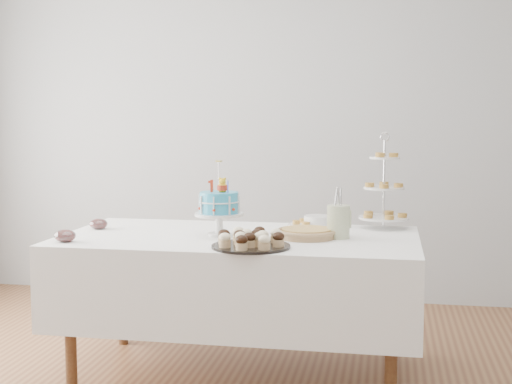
% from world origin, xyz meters
% --- Properties ---
extents(walls, '(5.04, 4.04, 2.70)m').
position_xyz_m(walls, '(0.00, 0.00, 1.35)').
color(walls, '#ACAFB1').
rests_on(walls, floor).
extents(table, '(1.92, 1.02, 0.77)m').
position_xyz_m(table, '(0.00, 0.30, 0.54)').
color(table, white).
rests_on(table, floor).
extents(birthday_cake, '(0.26, 0.26, 0.41)m').
position_xyz_m(birthday_cake, '(-0.10, 0.27, 0.88)').
color(birthday_cake, white).
rests_on(birthday_cake, table).
extents(cupcake_tray, '(0.39, 0.39, 0.09)m').
position_xyz_m(cupcake_tray, '(0.13, -0.04, 0.81)').
color(cupcake_tray, black).
rests_on(cupcake_tray, table).
extents(pie, '(0.32, 0.32, 0.05)m').
position_xyz_m(pie, '(0.37, 0.29, 0.80)').
color(pie, tan).
rests_on(pie, table).
extents(tiered_stand, '(0.29, 0.29, 0.55)m').
position_xyz_m(tiered_stand, '(0.77, 0.70, 1.00)').
color(tiered_stand, silver).
rests_on(tiered_stand, table).
extents(plate_stack, '(0.16, 0.16, 0.06)m').
position_xyz_m(plate_stack, '(0.39, 0.70, 0.80)').
color(plate_stack, white).
rests_on(plate_stack, table).
extents(pastry_plate, '(0.24, 0.24, 0.04)m').
position_xyz_m(pastry_plate, '(0.33, 0.70, 0.79)').
color(pastry_plate, white).
rests_on(pastry_plate, table).
extents(jam_bowl_a, '(0.11, 0.11, 0.07)m').
position_xyz_m(jam_bowl_a, '(-0.84, -0.06, 0.80)').
color(jam_bowl_a, silver).
rests_on(jam_bowl_a, table).
extents(jam_bowl_b, '(0.10, 0.10, 0.06)m').
position_xyz_m(jam_bowl_b, '(-0.84, 0.37, 0.80)').
color(jam_bowl_b, silver).
rests_on(jam_bowl_b, table).
extents(utensil_pitcher, '(0.13, 0.12, 0.27)m').
position_xyz_m(utensil_pitcher, '(0.53, 0.31, 0.87)').
color(utensil_pitcher, silver).
rests_on(utensil_pitcher, table).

